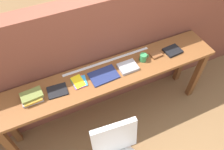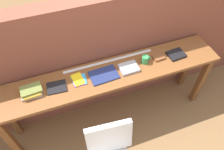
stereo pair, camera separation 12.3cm
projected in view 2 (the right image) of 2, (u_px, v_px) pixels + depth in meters
ground_plane at (119, 133)px, 2.82m from camera, size 40.00×40.00×0.00m
brick_wall_back at (101, 57)px, 2.60m from camera, size 6.00×0.20×1.58m
sideboard at (110, 81)px, 2.44m from camera, size 2.50×0.44×0.88m
book_stack_leftmost at (31, 91)px, 2.13m from camera, size 0.21×0.18×0.07m
magazine_cycling at (57, 87)px, 2.20m from camera, size 0.21×0.17×0.01m
pamphlet_pile_colourful at (79, 80)px, 2.26m from camera, size 0.16×0.18×0.01m
book_open_centre at (104, 75)px, 2.30m from camera, size 0.30×0.22×0.02m
book_grey_hardcover at (129, 68)px, 2.35m from camera, size 0.20×0.17×0.03m
mug at (145, 59)px, 2.39m from camera, size 0.11×0.08×0.09m
leather_journal_brown at (159, 57)px, 2.46m from camera, size 0.14×0.11×0.02m
book_repair_rightmost at (176, 54)px, 2.49m from camera, size 0.20×0.17×0.03m
ruler_metal_back_edge at (109, 61)px, 2.44m from camera, size 1.04×0.03×0.00m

